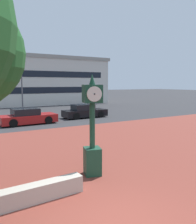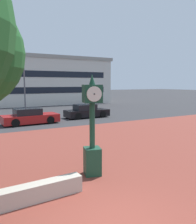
{
  "view_description": "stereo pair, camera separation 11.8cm",
  "coord_description": "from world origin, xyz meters",
  "px_view_note": "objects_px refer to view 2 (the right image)",
  "views": [
    {
      "loc": [
        -2.72,
        -4.04,
        3.27
      ],
      "look_at": [
        1.38,
        3.04,
        2.27
      ],
      "focal_mm": 37.27,
      "sensor_mm": 36.0,
      "label": 1
    },
    {
      "loc": [
        -2.61,
        -4.1,
        3.27
      ],
      "look_at": [
        1.38,
        3.04,
        2.27
      ],
      "focal_mm": 37.27,
      "sensor_mm": 36.0,
      "label": 2
    }
  ],
  "objects_px": {
    "car_street_mid": "(30,117)",
    "civic_building": "(14,81)",
    "street_clock": "(92,130)",
    "car_street_far": "(86,112)",
    "street_lamp_post": "(24,73)"
  },
  "relations": [
    {
      "from": "civic_building",
      "to": "car_street_far",
      "type": "bearing_deg",
      "value": -81.43
    },
    {
      "from": "car_street_far",
      "to": "civic_building",
      "type": "bearing_deg",
      "value": -172.7
    },
    {
      "from": "street_clock",
      "to": "street_lamp_post",
      "type": "xyz_separation_m",
      "value": [
        1.56,
        18.47,
        2.76
      ]
    },
    {
      "from": "street_clock",
      "to": "car_street_mid",
      "type": "height_order",
      "value": "street_clock"
    },
    {
      "from": "street_clock",
      "to": "car_street_far",
      "type": "distance_m",
      "value": 14.27
    },
    {
      "from": "car_street_far",
      "to": "street_lamp_post",
      "type": "relative_size",
      "value": 0.59
    },
    {
      "from": "car_street_far",
      "to": "street_lamp_post",
      "type": "height_order",
      "value": "street_lamp_post"
    },
    {
      "from": "car_street_mid",
      "to": "civic_building",
      "type": "xyz_separation_m",
      "value": [
        2.5,
        21.68,
        3.16
      ]
    },
    {
      "from": "street_clock",
      "to": "civic_building",
      "type": "relative_size",
      "value": 0.13
    },
    {
      "from": "car_street_far",
      "to": "street_lamp_post",
      "type": "distance_m",
      "value": 8.21
    },
    {
      "from": "car_street_mid",
      "to": "civic_building",
      "type": "bearing_deg",
      "value": 170.93
    },
    {
      "from": "car_street_mid",
      "to": "civic_building",
      "type": "height_order",
      "value": "civic_building"
    },
    {
      "from": "street_clock",
      "to": "car_street_mid",
      "type": "relative_size",
      "value": 0.8
    },
    {
      "from": "car_street_far",
      "to": "car_street_mid",
      "type": "bearing_deg",
      "value": -81.53
    },
    {
      "from": "civic_building",
      "to": "car_street_mid",
      "type": "bearing_deg",
      "value": -96.59
    }
  ]
}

